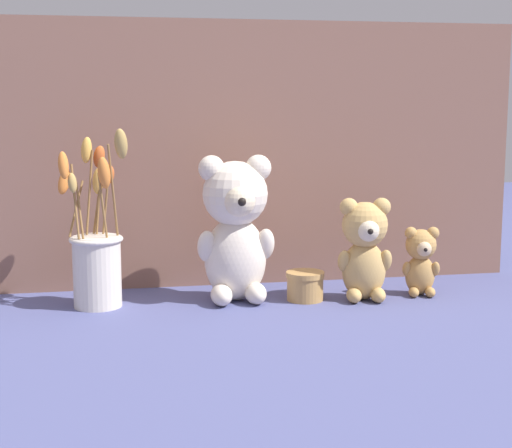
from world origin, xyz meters
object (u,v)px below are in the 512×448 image
(teddy_bear_medium, at_px, (365,247))
(decorative_tin_tall, at_px, (305,286))
(teddy_bear_large, at_px, (236,226))
(teddy_bear_small, at_px, (421,260))
(flower_vase, at_px, (97,254))

(teddy_bear_medium, xyz_separation_m, decorative_tin_tall, (-0.12, 0.02, -0.08))
(teddy_bear_large, height_order, teddy_bear_medium, teddy_bear_large)
(decorative_tin_tall, bearing_deg, teddy_bear_medium, -7.84)
(teddy_bear_medium, relative_size, decorative_tin_tall, 2.68)
(teddy_bear_large, xyz_separation_m, teddy_bear_medium, (0.25, -0.04, -0.04))
(decorative_tin_tall, bearing_deg, teddy_bear_large, 169.95)
(teddy_bear_small, distance_m, flower_vase, 0.64)
(teddy_bear_small, xyz_separation_m, decorative_tin_tall, (-0.24, 0.00, -0.04))
(teddy_bear_small, relative_size, decorative_tin_tall, 1.85)
(teddy_bear_large, bearing_deg, teddy_bear_medium, -9.03)
(teddy_bear_small, xyz_separation_m, flower_vase, (-0.64, 0.03, 0.03))
(teddy_bear_medium, height_order, teddy_bear_small, teddy_bear_medium)
(teddy_bear_small, height_order, decorative_tin_tall, teddy_bear_small)
(teddy_bear_large, relative_size, decorative_tin_tall, 3.78)
(decorative_tin_tall, bearing_deg, teddy_bear_small, -0.85)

